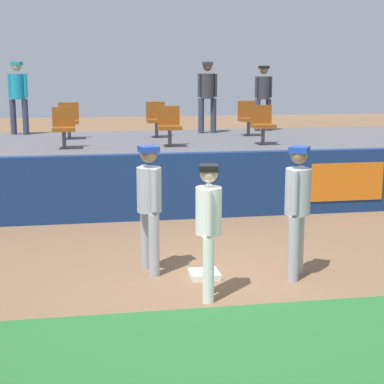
{
  "coord_description": "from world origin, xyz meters",
  "views": [
    {
      "loc": [
        -1.69,
        -7.75,
        2.8
      ],
      "look_at": [
        -0.16,
        1.13,
        1.0
      ],
      "focal_mm": 57.14,
      "sensor_mm": 36.0,
      "label": 1
    }
  ],
  "objects_px": {
    "first_base": "(204,274)",
    "spectator_capped": "(263,93)",
    "seat_front_left": "(64,125)",
    "seat_back_right": "(248,116)",
    "player_coach_visitor": "(297,203)",
    "seat_front_right": "(262,122)",
    "seat_front_center": "(169,124)",
    "player_runner_visitor": "(149,200)",
    "seat_back_center": "(156,118)",
    "seat_back_left": "(69,119)",
    "spectator_casual": "(207,92)",
    "spectator_hooded": "(18,93)",
    "player_fielder_home": "(209,222)"
  },
  "relations": [
    {
      "from": "seat_front_right",
      "to": "spectator_capped",
      "type": "height_order",
      "value": "spectator_capped"
    },
    {
      "from": "player_fielder_home",
      "to": "player_runner_visitor",
      "type": "xyz_separation_m",
      "value": [
        -0.62,
        1.1,
        0.06
      ]
    },
    {
      "from": "seat_back_center",
      "to": "first_base",
      "type": "bearing_deg",
      "value": -90.93
    },
    {
      "from": "first_base",
      "to": "player_coach_visitor",
      "type": "relative_size",
      "value": 0.22
    },
    {
      "from": "player_runner_visitor",
      "to": "spectator_casual",
      "type": "bearing_deg",
      "value": 147.71
    },
    {
      "from": "first_base",
      "to": "seat_back_center",
      "type": "bearing_deg",
      "value": 89.07
    },
    {
      "from": "player_runner_visitor",
      "to": "seat_back_center",
      "type": "xyz_separation_m",
      "value": [
        0.82,
        6.35,
        0.65
      ]
    },
    {
      "from": "player_fielder_home",
      "to": "seat_front_left",
      "type": "relative_size",
      "value": 2.01
    },
    {
      "from": "spectator_hooded",
      "to": "seat_back_right",
      "type": "bearing_deg",
      "value": -175.64
    },
    {
      "from": "player_runner_visitor",
      "to": "spectator_capped",
      "type": "distance_m",
      "value": 8.41
    },
    {
      "from": "seat_front_center",
      "to": "spectator_hooded",
      "type": "bearing_deg",
      "value": 138.16
    },
    {
      "from": "player_coach_visitor",
      "to": "seat_back_right",
      "type": "distance_m",
      "value": 7.01
    },
    {
      "from": "player_fielder_home",
      "to": "player_coach_visitor",
      "type": "bearing_deg",
      "value": 123.72
    },
    {
      "from": "seat_back_right",
      "to": "seat_front_left",
      "type": "bearing_deg",
      "value": -157.59
    },
    {
      "from": "first_base",
      "to": "seat_front_right",
      "type": "height_order",
      "value": "seat_front_right"
    },
    {
      "from": "seat_back_left",
      "to": "spectator_casual",
      "type": "xyz_separation_m",
      "value": [
        3.44,
        0.77,
        0.56
      ]
    },
    {
      "from": "first_base",
      "to": "spectator_capped",
      "type": "distance_m",
      "value": 8.61
    },
    {
      "from": "spectator_hooded",
      "to": "spectator_capped",
      "type": "bearing_deg",
      "value": -164.55
    },
    {
      "from": "seat_back_center",
      "to": "spectator_capped",
      "type": "bearing_deg",
      "value": 20.03
    },
    {
      "from": "seat_back_left",
      "to": "spectator_capped",
      "type": "relative_size",
      "value": 0.5
    },
    {
      "from": "player_coach_visitor",
      "to": "seat_back_center",
      "type": "xyz_separation_m",
      "value": [
        -1.12,
        6.89,
        0.64
      ]
    },
    {
      "from": "seat_front_right",
      "to": "spectator_casual",
      "type": "bearing_deg",
      "value": 105.33
    },
    {
      "from": "player_fielder_home",
      "to": "spectator_casual",
      "type": "bearing_deg",
      "value": -179.96
    },
    {
      "from": "player_runner_visitor",
      "to": "first_base",
      "type": "bearing_deg",
      "value": 50.33
    },
    {
      "from": "spectator_hooded",
      "to": "player_fielder_home",
      "type": "bearing_deg",
      "value": 126.29
    },
    {
      "from": "player_coach_visitor",
      "to": "seat_front_right",
      "type": "distance_m",
      "value": 5.22
    },
    {
      "from": "player_runner_visitor",
      "to": "spectator_capped",
      "type": "relative_size",
      "value": 1.06
    },
    {
      "from": "seat_back_left",
      "to": "seat_back_center",
      "type": "distance_m",
      "value": 2.05
    },
    {
      "from": "player_fielder_home",
      "to": "spectator_hooded",
      "type": "height_order",
      "value": "spectator_hooded"
    },
    {
      "from": "player_fielder_home",
      "to": "seat_back_right",
      "type": "bearing_deg",
      "value": 172.76
    },
    {
      "from": "seat_front_center",
      "to": "seat_front_right",
      "type": "height_order",
      "value": "same"
    },
    {
      "from": "seat_back_right",
      "to": "spectator_casual",
      "type": "xyz_separation_m",
      "value": [
        -0.86,
        0.77,
        0.56
      ]
    },
    {
      "from": "player_runner_visitor",
      "to": "spectator_casual",
      "type": "distance_m",
      "value": 7.55
    },
    {
      "from": "first_base",
      "to": "seat_back_right",
      "type": "relative_size",
      "value": 0.48
    },
    {
      "from": "player_runner_visitor",
      "to": "seat_front_left",
      "type": "relative_size",
      "value": 2.13
    },
    {
      "from": "seat_back_left",
      "to": "spectator_hooded",
      "type": "xyz_separation_m",
      "value": [
        -1.24,
        1.21,
        0.56
      ]
    },
    {
      "from": "player_fielder_home",
      "to": "seat_back_left",
      "type": "relative_size",
      "value": 2.01
    },
    {
      "from": "seat_front_right",
      "to": "player_fielder_home",
      "type": "bearing_deg",
      "value": -112.19
    },
    {
      "from": "player_coach_visitor",
      "to": "seat_front_center",
      "type": "relative_size",
      "value": 2.16
    },
    {
      "from": "seat_back_right",
      "to": "seat_back_left",
      "type": "bearing_deg",
      "value": 180.0
    },
    {
      "from": "player_fielder_home",
      "to": "seat_front_center",
      "type": "relative_size",
      "value": 2.01
    },
    {
      "from": "first_base",
      "to": "spectator_capped",
      "type": "height_order",
      "value": "spectator_capped"
    },
    {
      "from": "seat_front_right",
      "to": "spectator_hooded",
      "type": "distance_m",
      "value": 6.2
    },
    {
      "from": "player_coach_visitor",
      "to": "spectator_capped",
      "type": "distance_m",
      "value": 8.25
    },
    {
      "from": "seat_front_left",
      "to": "seat_back_right",
      "type": "bearing_deg",
      "value": 22.41
    },
    {
      "from": "first_base",
      "to": "seat_front_left",
      "type": "height_order",
      "value": "seat_front_left"
    },
    {
      "from": "spectator_casual",
      "to": "seat_front_right",
      "type": "bearing_deg",
      "value": 105.41
    },
    {
      "from": "seat_front_right",
      "to": "spectator_casual",
      "type": "xyz_separation_m",
      "value": [
        -0.7,
        2.57,
        0.56
      ]
    },
    {
      "from": "player_fielder_home",
      "to": "seat_front_left",
      "type": "distance_m",
      "value": 6.0
    },
    {
      "from": "player_fielder_home",
      "to": "seat_front_right",
      "type": "relative_size",
      "value": 2.01
    }
  ]
}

